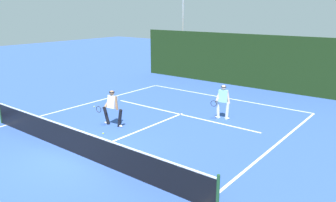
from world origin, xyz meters
name	(u,v)px	position (x,y,z in m)	size (l,w,h in m)	color
ground_plane	(79,155)	(0.00, 0.00, 0.00)	(80.00, 80.00, 0.00)	#30509E
court_line_baseline_far	(222,97)	(0.00, 10.54, 0.00)	(10.57, 0.10, 0.01)	white
court_line_sideline_left	(7,125)	(-5.28, 0.00, 0.00)	(0.10, 21.09, 0.01)	white
court_line_service	(180,114)	(0.00, 6.23, 0.00)	(8.61, 0.10, 0.01)	white
court_line_centre	(139,131)	(0.00, 3.20, 0.00)	(0.10, 6.40, 0.01)	white
tennis_net	(78,142)	(0.00, 0.00, 0.51)	(11.57, 0.09, 1.08)	#1E4723
player_near	(112,106)	(-1.43, 2.99, 0.90)	(1.14, 0.90, 1.64)	black
player_far	(223,100)	(2.00, 6.94, 0.91)	(0.72, 0.93, 1.66)	silver
tennis_ball	(94,107)	(-4.41, 4.37, 0.03)	(0.07, 0.07, 0.07)	#D1E033
tennis_ball_extra	(103,133)	(-0.93, 1.96, 0.03)	(0.07, 0.07, 0.07)	#D1E033
back_fence_windscreen	(250,61)	(0.00, 14.10, 1.78)	(17.50, 0.12, 3.56)	black
light_pole	(183,7)	(-6.95, 16.06, 5.30)	(0.55, 0.44, 8.84)	#9EA39E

